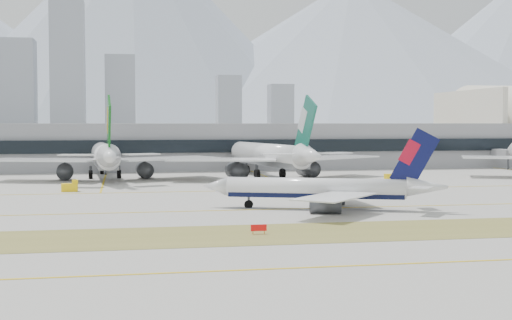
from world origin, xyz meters
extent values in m
plane|color=#A6A29B|center=(0.00, 0.00, 0.00)|extent=(3000.00, 3000.00, 0.00)
cube|color=olive|center=(0.00, -32.00, 0.02)|extent=(360.00, 18.00, 0.06)
cube|color=yellow|center=(0.00, -5.00, 0.03)|extent=(360.00, 0.45, 0.04)
cube|color=yellow|center=(0.00, -55.00, 0.03)|extent=(360.00, 0.45, 0.04)
cube|color=yellow|center=(0.00, 30.00, 0.03)|extent=(360.00, 0.45, 0.04)
cylinder|color=white|center=(8.70, -5.96, 3.78)|extent=(30.65, 14.25, 3.44)
cube|color=black|center=(8.70, -5.96, 2.84)|extent=(29.88, 13.54, 1.55)
cone|color=white|center=(-8.28, 0.39, 3.78)|extent=(5.70, 4.90, 3.44)
cone|color=white|center=(26.69, -12.70, 4.21)|extent=(7.75, 5.67, 3.44)
cube|color=white|center=(15.83, 1.54, 3.27)|extent=(8.20, 17.14, 0.21)
cube|color=white|center=(27.03, -8.06, 4.47)|extent=(3.27, 4.94, 0.14)
cylinder|color=#3F4247|center=(13.06, -0.82, 1.38)|extent=(5.81, 4.25, 2.58)
cube|color=#3F4247|center=(13.06, -0.82, 2.41)|extent=(2.14, 1.01, 1.20)
cube|color=white|center=(9.15, -16.31, 3.27)|extent=(17.18, 17.74, 0.21)
cube|color=white|center=(23.90, -16.43, 4.47)|extent=(5.39, 5.67, 0.14)
cylinder|color=#3F4247|center=(8.61, -12.72, 1.38)|extent=(5.81, 4.25, 2.58)
cube|color=#3F4247|center=(8.61, -12.72, 2.41)|extent=(2.14, 1.01, 1.20)
cube|color=#0B0F45|center=(24.64, -11.94, 9.01)|extent=(8.06, 3.27, 10.77)
cube|color=red|center=(23.83, -11.63, 10.17)|extent=(3.73, 1.70, 4.61)
cylinder|color=#3F4247|center=(-2.49, -1.77, 1.03)|extent=(0.41, 0.41, 2.06)
cylinder|color=black|center=(-2.49, -1.77, 0.60)|extent=(1.66, 1.11, 1.55)
cylinder|color=#3F4247|center=(8.73, -8.36, 1.03)|extent=(0.41, 0.41, 2.06)
cylinder|color=black|center=(8.73, -8.36, 0.60)|extent=(1.66, 1.11, 1.55)
cylinder|color=#3F4247|center=(10.30, -4.18, 1.03)|extent=(0.41, 0.41, 2.06)
cylinder|color=black|center=(10.30, -4.18, 0.60)|extent=(1.66, 1.11, 1.55)
cylinder|color=white|center=(-29.34, 72.71, 6.43)|extent=(8.86, 44.49, 5.85)
cube|color=slate|center=(-29.34, 72.71, 4.82)|extent=(7.92, 43.55, 2.63)
cone|color=white|center=(-31.09, 98.13, 6.43)|extent=(6.29, 7.14, 5.85)
cone|color=white|center=(-27.49, 45.77, 7.16)|extent=(6.50, 10.20, 5.85)
cube|color=white|center=(-13.15, 67.32, 5.55)|extent=(30.86, 23.83, 0.35)
cube|color=white|center=(-20.04, 48.13, 7.60)|extent=(9.20, 7.04, 0.23)
cylinder|color=#3F4247|center=(-18.60, 69.88, 2.34)|extent=(4.88, 7.65, 4.38)
cube|color=#3F4247|center=(-18.60, 69.88, 4.09)|extent=(0.65, 3.09, 2.05)
cube|color=white|center=(-44.65, 65.16, 5.55)|extent=(30.66, 20.93, 0.35)
cube|color=white|center=(-35.20, 47.09, 7.60)|extent=(8.98, 6.16, 0.23)
cylinder|color=#3F4247|center=(-39.60, 68.44, 2.34)|extent=(4.88, 7.65, 4.38)
cube|color=#3F4247|center=(-39.60, 68.44, 4.09)|extent=(0.65, 3.09, 2.05)
cube|color=#0B5214|center=(-27.70, 48.83, 14.10)|extent=(1.36, 12.23, 15.68)
cube|color=orange|center=(-27.79, 50.06, 15.81)|extent=(1.02, 5.54, 6.71)
cylinder|color=#3F4247|center=(-30.49, 89.47, 1.75)|extent=(0.70, 0.70, 3.51)
cylinder|color=black|center=(-30.49, 89.47, 1.02)|extent=(1.20, 2.69, 2.63)
cylinder|color=#3F4247|center=(-33.05, 71.23, 1.75)|extent=(0.70, 0.70, 3.51)
cylinder|color=black|center=(-33.05, 71.23, 1.02)|extent=(1.20, 2.69, 2.63)
cylinder|color=#3F4247|center=(-25.47, 71.75, 1.75)|extent=(0.70, 0.70, 3.51)
cylinder|color=black|center=(-25.47, 71.75, 1.02)|extent=(1.20, 2.69, 2.63)
cylinder|color=white|center=(15.44, 67.34, 6.47)|extent=(14.08, 44.82, 5.89)
cube|color=slate|center=(15.44, 67.34, 4.86)|extent=(13.04, 43.78, 2.65)
cone|color=white|center=(10.66, 92.54, 6.47)|extent=(7.05, 7.78, 5.89)
cone|color=white|center=(20.51, 40.62, 7.21)|extent=(7.63, 10.81, 5.89)
cube|color=white|center=(32.27, 63.88, 5.59)|extent=(30.77, 26.17, 0.35)
cube|color=white|center=(27.68, 43.87, 7.65)|extent=(9.31, 7.76, 0.24)
cylinder|color=#3F4247|center=(26.52, 65.78, 2.35)|extent=(5.72, 8.11, 4.41)
cube|color=#3F4247|center=(26.52, 65.78, 4.12)|extent=(1.01, 3.12, 2.06)
cube|color=white|center=(1.04, 57.95, 5.59)|extent=(30.24, 18.22, 0.35)
cube|color=white|center=(12.64, 41.01, 7.65)|extent=(8.72, 5.33, 0.24)
cylinder|color=#3F4247|center=(5.70, 61.83, 2.35)|extent=(5.72, 8.11, 4.41)
cube|color=#3F4247|center=(5.70, 61.83, 4.12)|extent=(1.01, 3.12, 2.06)
cube|color=#155D4B|center=(19.93, 43.65, 14.20)|extent=(2.81, 12.19, 15.79)
cube|color=silver|center=(19.70, 44.87, 15.92)|extent=(1.67, 5.57, 6.76)
cylinder|color=#3F4247|center=(12.28, 83.95, 1.77)|extent=(0.71, 0.71, 3.53)
cylinder|color=black|center=(12.28, 83.95, 1.03)|extent=(1.51, 2.79, 2.65)
cylinder|color=#3F4247|center=(11.91, 65.41, 1.77)|extent=(0.71, 0.71, 3.53)
cylinder|color=black|center=(11.91, 65.41, 1.03)|extent=(1.51, 2.79, 2.65)
cylinder|color=#3F4247|center=(19.43, 66.83, 1.77)|extent=(0.71, 0.71, 3.53)
cylinder|color=black|center=(19.43, 66.83, 1.03)|extent=(1.51, 2.79, 2.65)
cone|color=white|center=(100.32, 85.29, 6.41)|extent=(6.19, 7.04, 5.82)
cube|color=gray|center=(0.00, 115.00, 7.50)|extent=(280.00, 42.00, 15.00)
cube|color=black|center=(0.00, 93.50, 7.95)|extent=(280.00, 1.20, 4.00)
cube|color=silver|center=(110.00, 135.00, 14.10)|extent=(2.00, 57.00, 27.90)
cube|color=red|center=(-6.53, -32.00, 0.90)|extent=(2.20, 0.15, 0.90)
cylinder|color=orange|center=(-7.33, -32.00, 0.25)|extent=(0.10, 0.10, 0.50)
cylinder|color=orange|center=(-5.73, -32.00, 0.25)|extent=(0.10, 0.10, 0.50)
cube|color=yellow|center=(-36.15, 35.11, 0.90)|extent=(3.50, 2.00, 1.80)
cube|color=yellow|center=(-34.95, 35.11, 2.10)|extent=(1.20, 1.80, 1.00)
cylinder|color=black|center=(-37.35, 34.31, 0.35)|extent=(0.70, 0.30, 0.70)
cylinder|color=black|center=(-37.35, 35.91, 0.35)|extent=(0.70, 0.30, 0.70)
cylinder|color=black|center=(-34.95, 34.31, 0.35)|extent=(0.70, 0.30, 0.70)
cylinder|color=black|center=(-34.95, 35.91, 0.35)|extent=(0.70, 0.30, 0.70)
cube|color=yellow|center=(44.90, 49.69, 0.90)|extent=(3.50, 2.00, 1.80)
cube|color=yellow|center=(46.10, 49.69, 2.10)|extent=(1.20, 1.80, 1.00)
cylinder|color=black|center=(43.70, 48.89, 0.35)|extent=(0.70, 0.30, 0.70)
cylinder|color=black|center=(43.70, 50.49, 0.35)|extent=(0.70, 0.30, 0.70)
cylinder|color=black|center=(46.10, 48.89, 0.35)|extent=(0.70, 0.30, 0.70)
cylinder|color=black|center=(46.10, 50.49, 0.35)|extent=(0.70, 0.30, 0.70)
cube|color=#8B929E|center=(-105.00, 455.00, 40.00)|extent=(30.00, 27.00, 80.00)
cube|color=#8B929E|center=(-65.00, 450.00, 55.00)|extent=(26.00, 23.40, 110.00)
cube|color=#8B929E|center=(-25.00, 465.00, 35.00)|extent=(24.00, 21.60, 70.00)
cube|color=#8B929E|center=(65.00, 470.00, 27.50)|extent=(20.00, 18.00, 55.00)
cube|color=#8B929E|center=(110.00, 470.00, 24.00)|extent=(20.00, 18.00, 48.00)
cone|color=#9EA8B7|center=(0.00, 1400.00, 211.50)|extent=(900.00, 900.00, 470.00)
cone|color=#9EA8B7|center=(480.00, 1390.00, 157.50)|extent=(1120.00, 1120.00, 350.00)
camera|label=1|loc=(-24.93, -126.74, 15.22)|focal=50.00mm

